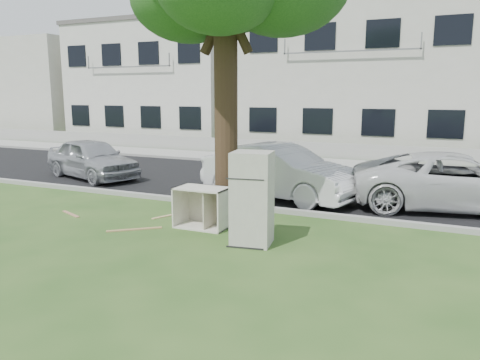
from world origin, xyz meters
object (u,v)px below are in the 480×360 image
at_px(fridge, 252,198).
at_px(car_right, 458,182).
at_px(car_center, 279,172).
at_px(car_left, 92,159).
at_px(cabinet, 202,207).

height_order(fridge, car_right, fridge).
bearing_deg(car_center, car_right, -67.23).
height_order(car_center, car_left, car_center).
relative_size(cabinet, car_right, 0.22).
relative_size(car_right, car_left, 1.27).
bearing_deg(cabinet, car_center, 80.63).
relative_size(car_center, car_right, 0.89).
bearing_deg(cabinet, car_left, 149.68).
bearing_deg(car_right, car_left, 80.32).
relative_size(car_center, car_left, 1.13).
distance_m(cabinet, car_right, 6.43).
xyz_separation_m(fridge, car_right, (3.60, 4.62, -0.19)).
bearing_deg(car_left, car_right, -69.80).
bearing_deg(car_left, car_center, -74.04).
distance_m(cabinet, car_center, 3.42).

